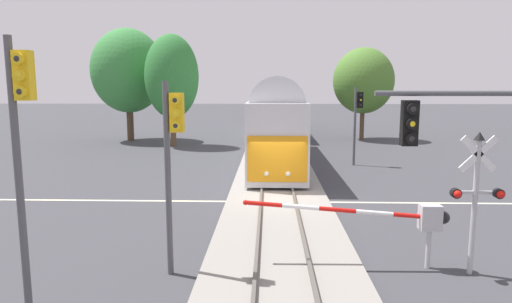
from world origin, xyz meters
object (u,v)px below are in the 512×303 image
at_px(commuter_train, 274,112).
at_px(crossing_gate_near, 408,218).
at_px(pine_left_background, 128,71).
at_px(elm_centre_background, 363,81).
at_px(traffic_signal_far_side, 358,113).
at_px(traffic_signal_near_left, 21,135).
at_px(traffic_signal_median, 172,147).
at_px(oak_behind_train, 172,77).
at_px(crossing_signal_mast, 476,189).

height_order(commuter_train, crossing_gate_near, commuter_train).
xyz_separation_m(commuter_train, pine_left_background, (-13.30, 1.55, 3.61)).
distance_m(commuter_train, elm_centre_background, 9.31).
bearing_deg(traffic_signal_far_side, pine_left_background, 145.92).
bearing_deg(traffic_signal_near_left, traffic_signal_median, 41.79).
relative_size(traffic_signal_far_side, traffic_signal_near_left, 0.82).
bearing_deg(traffic_signal_far_side, oak_behind_train, 147.41).
xyz_separation_m(commuter_train, elm_centre_background, (8.39, 2.96, 2.73)).
height_order(commuter_train, oak_behind_train, oak_behind_train).
distance_m(elm_centre_background, pine_left_background, 21.75).
bearing_deg(commuter_train, crossing_signal_mast, -79.63).
bearing_deg(traffic_signal_median, commuter_train, 84.10).
bearing_deg(traffic_signal_near_left, commuter_train, 79.69).
relative_size(crossing_gate_near, traffic_signal_median, 1.10).
distance_m(crossing_signal_mast, elm_centre_background, 30.87).
bearing_deg(crossing_signal_mast, crossing_gate_near, 166.34).
bearing_deg(commuter_train, traffic_signal_far_side, -64.68).
xyz_separation_m(elm_centre_background, oak_behind_train, (-16.86, -5.20, 0.28)).
relative_size(crossing_signal_mast, pine_left_background, 0.38).
bearing_deg(oak_behind_train, traffic_signal_median, -77.67).
xyz_separation_m(crossing_gate_near, elm_centre_background, (4.96, 30.13, 4.08)).
xyz_separation_m(crossing_signal_mast, traffic_signal_near_left, (-10.52, -2.57, 1.67)).
bearing_deg(crossing_signal_mast, traffic_signal_far_side, 89.51).
bearing_deg(oak_behind_train, pine_left_background, 141.96).
relative_size(crossing_gate_near, crossing_signal_mast, 1.47).
bearing_deg(traffic_signal_far_side, commuter_train, 115.32).
bearing_deg(pine_left_background, crossing_gate_near, -59.78).
xyz_separation_m(commuter_train, traffic_signal_far_side, (5.19, -10.96, 0.54)).
bearing_deg(traffic_signal_median, elm_centre_background, 69.89).
distance_m(commuter_train, crossing_signal_mast, 28.02).
distance_m(crossing_gate_near, crossing_signal_mast, 1.90).
distance_m(commuter_train, crossing_gate_near, 27.42).
distance_m(traffic_signal_near_left, oak_behind_train, 28.11).
xyz_separation_m(crossing_signal_mast, elm_centre_background, (3.35, 30.53, 3.16)).
bearing_deg(traffic_signal_median, traffic_signal_near_left, -138.21).
height_order(traffic_signal_near_left, oak_behind_train, oak_behind_train).
height_order(crossing_gate_near, oak_behind_train, oak_behind_train).
distance_m(crossing_signal_mast, traffic_signal_far_side, 16.63).
distance_m(commuter_train, oak_behind_train, 9.26).
height_order(crossing_signal_mast, traffic_signal_near_left, traffic_signal_near_left).
bearing_deg(crossing_gate_near, oak_behind_train, 115.50).
distance_m(crossing_gate_near, traffic_signal_far_side, 16.41).
relative_size(traffic_signal_near_left, pine_left_background, 0.59).
xyz_separation_m(traffic_signal_far_side, oak_behind_train, (-13.65, 8.72, 2.47)).
relative_size(traffic_signal_median, elm_centre_background, 0.60).
relative_size(crossing_signal_mast, traffic_signal_near_left, 0.64).
relative_size(commuter_train, traffic_signal_median, 7.97).
xyz_separation_m(traffic_signal_far_side, pine_left_background, (-18.48, 12.51, 3.07)).
relative_size(crossing_signal_mast, traffic_signal_median, 0.75).
distance_m(crossing_signal_mast, pine_left_background, 34.64).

